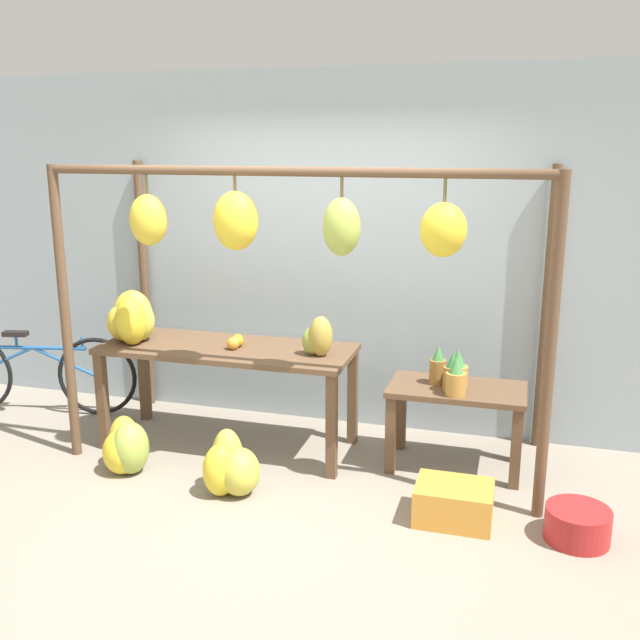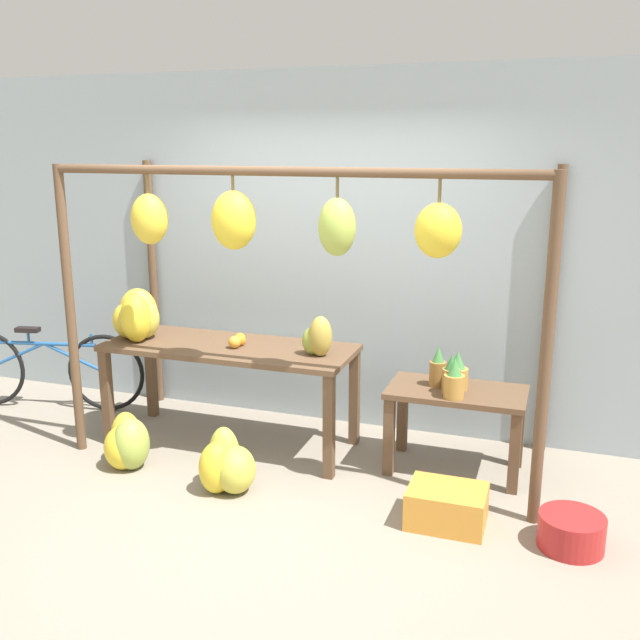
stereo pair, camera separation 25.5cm
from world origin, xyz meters
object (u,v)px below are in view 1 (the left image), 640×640
at_px(fruit_crate_white, 454,503).
at_px(papaya_pile, 318,338).
at_px(parked_bicycle, 35,373).
at_px(orange_pile, 237,341).
at_px(banana_pile_ground_right, 230,467).
at_px(pineapple_cluster, 452,373).
at_px(banana_pile_ground_left, 126,447).
at_px(banana_pile_on_table, 133,319).
at_px(blue_bucket, 578,525).

bearing_deg(fruit_crate_white, papaya_pile, 149.27).
bearing_deg(parked_bicycle, orange_pile, -4.82).
bearing_deg(banana_pile_ground_right, orange_pile, 108.02).
bearing_deg(banana_pile_ground_right, parked_bicycle, 157.81).
xyz_separation_m(pineapple_cluster, banana_pile_ground_left, (-2.17, -0.64, -0.54)).
height_order(orange_pile, fruit_crate_white, orange_pile).
distance_m(banana_pile_on_table, papaya_pile, 1.45).
distance_m(blue_bucket, parked_bicycle, 4.40).
bearing_deg(fruit_crate_white, blue_bucket, -2.49).
distance_m(orange_pile, fruit_crate_white, 1.94).
bearing_deg(banana_pile_ground_right, papaya_pile, 58.93).
distance_m(banana_pile_on_table, banana_pile_ground_right, 1.46).
xyz_separation_m(banana_pile_on_table, pineapple_cluster, (2.38, 0.09, -0.24)).
height_order(fruit_crate_white, papaya_pile, papaya_pile).
xyz_separation_m(blue_bucket, papaya_pile, (-1.76, 0.65, 0.81)).
bearing_deg(papaya_pile, banana_pile_ground_right, -121.07).
distance_m(fruit_crate_white, parked_bicycle, 3.70).
relative_size(pineapple_cluster, banana_pile_ground_left, 0.75).
distance_m(banana_pile_ground_left, parked_bicycle, 1.54).
height_order(banana_pile_ground_left, fruit_crate_white, banana_pile_ground_left).
height_order(banana_pile_on_table, orange_pile, banana_pile_on_table).
xyz_separation_m(pineapple_cluster, fruit_crate_white, (0.11, -0.69, -0.60)).
xyz_separation_m(banana_pile_ground_left, blue_bucket, (2.99, -0.08, -0.08)).
bearing_deg(orange_pile, banana_pile_ground_right, -71.98).
relative_size(pineapple_cluster, banana_pile_ground_right, 0.76).
distance_m(pineapple_cluster, banana_pile_ground_right, 1.62).
bearing_deg(papaya_pile, blue_bucket, -20.34).
xyz_separation_m(parked_bicycle, papaya_pile, (2.55, -0.21, 0.56)).
height_order(banana_pile_on_table, blue_bucket, banana_pile_on_table).
xyz_separation_m(pineapple_cluster, papaya_pile, (-0.93, -0.07, 0.20)).
relative_size(banana_pile_on_table, banana_pile_ground_left, 1.04).
height_order(banana_pile_ground_left, blue_bucket, banana_pile_ground_left).
bearing_deg(papaya_pile, parked_bicycle, 175.35).
bearing_deg(fruit_crate_white, parked_bicycle, 167.04).
xyz_separation_m(banana_pile_ground_left, parked_bicycle, (-1.32, 0.78, 0.18)).
bearing_deg(parked_bicycle, blue_bucket, -11.27).
distance_m(pineapple_cluster, parked_bicycle, 3.51).
relative_size(banana_pile_on_table, orange_pile, 2.07).
bearing_deg(orange_pile, fruit_crate_white, -21.64).
height_order(banana_pile_ground_right, parked_bicycle, parked_bicycle).
distance_m(banana_pile_on_table, banana_pile_ground_left, 0.98).
bearing_deg(fruit_crate_white, banana_pile_on_table, 166.45).
xyz_separation_m(orange_pile, blue_bucket, (2.39, -0.70, -0.73)).
xyz_separation_m(orange_pile, pineapple_cluster, (1.57, 0.02, -0.11)).
bearing_deg(banana_pile_on_table, blue_bucket, -11.15).
height_order(banana_pile_on_table, banana_pile_ground_left, banana_pile_on_table).
bearing_deg(banana_pile_ground_right, fruit_crate_white, 1.96).
distance_m(banana_pile_ground_right, parked_bicycle, 2.33).
bearing_deg(blue_bucket, banana_pile_on_table, 168.85).
bearing_deg(banana_pile_on_table, banana_pile_ground_left, -68.79).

